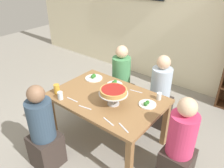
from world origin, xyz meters
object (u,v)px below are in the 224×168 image
salad_plate_spare (94,78)px  cutlery_knife_far (108,121)px  diner_head_east (179,149)px  dining_table (107,103)px  water_glass_clear_near (60,96)px  salad_plate_near_diner (147,104)px  salad_plate_far_diner (115,84)px  beer_glass_amber_tall (57,89)px  deep_dish_pizza_stand (113,92)px  cutlery_spare_fork (72,100)px  cutlery_knife_near (136,91)px  cutlery_fork_far (85,107)px  diner_far_left (121,83)px  diner_near_left (44,134)px  diner_far_right (160,96)px  cutlery_fork_near (124,128)px  water_glass_clear_far (159,96)px

salad_plate_spare → cutlery_knife_far: (0.82, -0.66, -0.01)m
diner_head_east → cutlery_knife_far: size_ratio=6.39×
dining_table → water_glass_clear_near: (-0.44, -0.41, 0.14)m
salad_plate_near_diner → salad_plate_far_diner: size_ratio=0.97×
dining_table → beer_glass_amber_tall: size_ratio=10.94×
dining_table → beer_glass_amber_tall: beer_glass_amber_tall is taller
deep_dish_pizza_stand → salad_plate_near_diner: deep_dish_pizza_stand is taller
deep_dish_pizza_stand → salad_plate_far_diner: deep_dish_pizza_stand is taller
diner_head_east → water_glass_clear_near: diner_head_east is taller
cutlery_knife_far → cutlery_spare_fork: same height
salad_plate_near_diner → salad_plate_spare: salad_plate_spare is taller
cutlery_knife_near → cutlery_fork_far: (-0.28, -0.71, 0.00)m
diner_far_left → diner_head_east: (1.39, -0.80, 0.00)m
cutlery_knife_near → cutlery_fork_far: bearing=58.0°
dining_table → diner_head_east: size_ratio=1.26×
diner_near_left → diner_far_right: size_ratio=1.00×
diner_far_left → cutlery_fork_far: size_ratio=6.39×
cutlery_fork_near → cutlery_fork_far: same height
cutlery_fork_near → cutlery_knife_far: size_ratio=1.00×
diner_near_left → diner_head_east: 1.58m
dining_table → cutlery_fork_near: cutlery_fork_near is taller
diner_near_left → water_glass_clear_near: (-0.11, 0.39, 0.30)m
diner_far_left → salad_plate_far_diner: (0.22, -0.46, 0.27)m
dining_table → salad_plate_near_diner: bearing=17.9°
water_glass_clear_far → beer_glass_amber_tall: bearing=-147.7°
cutlery_knife_near → cutlery_spare_fork: 0.86m
diner_near_left → beer_glass_amber_tall: (-0.26, 0.46, 0.31)m
salad_plate_near_diner → cutlery_fork_near: (0.02, -0.53, -0.01)m
deep_dish_pizza_stand → cutlery_spare_fork: 0.56m
cutlery_fork_far → beer_glass_amber_tall: bearing=168.7°
salad_plate_spare → cutlery_knife_near: (0.71, 0.08, -0.01)m
cutlery_knife_near → salad_plate_spare: bearing=-4.0°
dining_table → diner_head_east: diner_head_east is taller
diner_head_east → water_glass_clear_far: 0.70m
salad_plate_near_diner → salad_plate_far_diner: salad_plate_far_diner is taller
salad_plate_spare → cutlery_knife_near: 0.71m
diner_far_left → dining_table: bearing=23.9°
salad_plate_far_diner → water_glass_clear_far: 0.68m
deep_dish_pizza_stand → cutlery_fork_near: deep_dish_pizza_stand is taller
salad_plate_far_diner → cutlery_spare_fork: (-0.18, -0.65, -0.02)m
salad_plate_spare → water_glass_clear_near: 0.68m
deep_dish_pizza_stand → salad_plate_spare: (-0.65, 0.35, -0.16)m
salad_plate_near_diner → cutlery_spare_fork: (-0.81, -0.50, -0.01)m
cutlery_fork_near → cutlery_fork_far: bearing=-159.6°
diner_far_left → beer_glass_amber_tall: bearing=-11.9°
cutlery_fork_far → cutlery_spare_fork: bearing=164.6°
salad_plate_far_diner → beer_glass_amber_tall: bearing=-124.8°
water_glass_clear_near → beer_glass_amber_tall: bearing=155.9°
dining_table → diner_far_left: 0.87m
diner_near_left → cutlery_spare_fork: bearing=-2.5°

